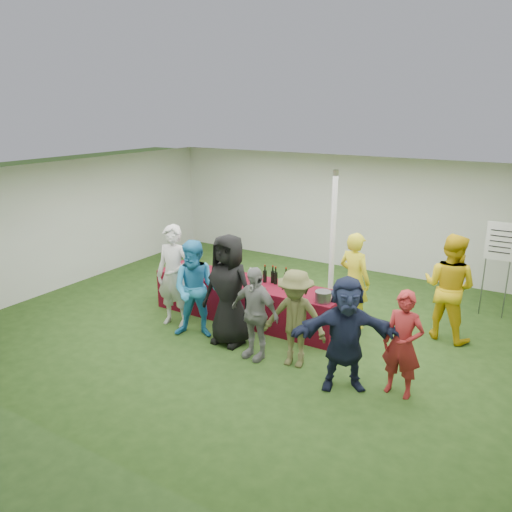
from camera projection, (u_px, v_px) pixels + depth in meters
The scene contains 18 objects.
ground at pixel (277, 328), 8.86m from camera, with size 60.00×60.00×0.00m, color #284719.
tent at pixel (333, 243), 9.21m from camera, with size 10.00×10.00×10.00m.
serving_table at pixel (247, 300), 9.14m from camera, with size 3.60×0.80×0.75m, color #600A15.
wine_bottles at pixel (278, 278), 8.82m from camera, with size 0.59×0.14×0.32m.
wine_glasses at pixel (198, 271), 9.22m from camera, with size 1.08×0.13×0.16m.
water_bottle at pixel (251, 274), 9.04m from camera, with size 0.07×0.07×0.23m.
bar_towel at pixel (326, 295), 8.30m from camera, with size 0.25×0.18×0.03m, color white.
dump_bucket at pixel (323, 297), 8.03m from camera, with size 0.27×0.27×0.18m, color slate.
wine_list_sign at pixel (500, 249), 9.00m from camera, with size 0.50×0.03×1.80m.
staff_pourer at pixel (354, 280), 8.72m from camera, with size 0.63×0.41×1.72m, color gold.
staff_back at pixel (449, 287), 8.26m from camera, with size 0.88×0.69×1.82m, color yellow.
customer_0 at pixel (174, 276), 8.78m from camera, with size 0.67×0.44×1.83m, color beige.
customer_1 at pixel (196, 290), 8.33m from camera, with size 0.82×0.64×1.68m, color #2B8CC7.
customer_2 at pixel (229, 290), 8.07m from camera, with size 0.91×0.59×1.86m, color black.
customer_3 at pixel (254, 313), 7.64m from camera, with size 0.87×0.36×1.48m, color gray.
customer_4 at pixel (295, 319), 7.40m from camera, with size 0.98×0.56×1.52m, color brown.
customer_5 at pixel (346, 334), 6.78m from camera, with size 1.51×0.48×1.63m, color #191F39.
customer_6 at pixel (403, 344), 6.63m from camera, with size 0.54×0.36×1.49m, color maroon.
Camera 1 is at (3.88, -7.14, 3.78)m, focal length 35.00 mm.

